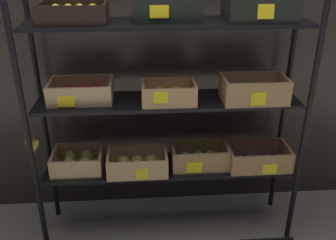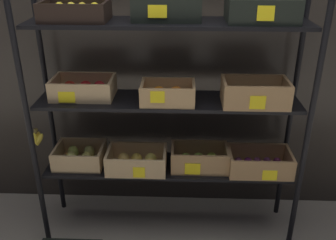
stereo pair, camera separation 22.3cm
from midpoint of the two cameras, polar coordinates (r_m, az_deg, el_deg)
name	(u,v)px [view 1 (the left image)]	position (r m, az deg, el deg)	size (l,w,h in m)	color
ground_plane	(168,225)	(2.66, -2.48, -15.78)	(10.00, 10.00, 0.00)	gray
storefront_wall	(164,51)	(2.46, -3.26, 10.51)	(3.95, 0.12, 2.25)	#2D2823
display_rack	(169,102)	(2.17, -2.83, 2.78)	(1.66, 0.37, 1.52)	black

